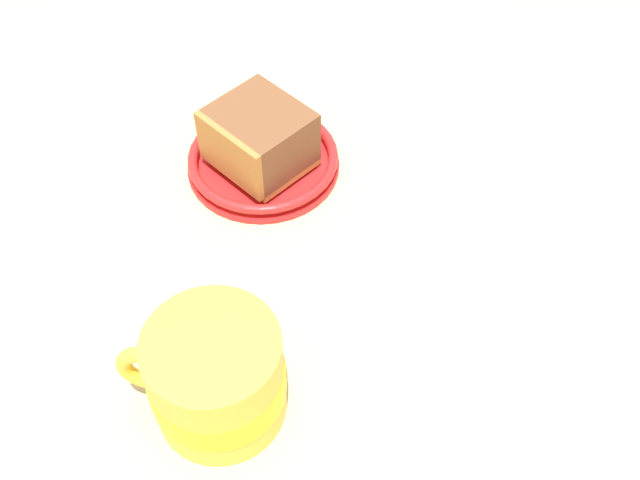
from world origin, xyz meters
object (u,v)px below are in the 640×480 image
Objects in this scene: small_plate at (263,160)px; teaspoon at (483,247)px; cake_slice at (259,138)px; tea_mug at (215,376)px.

small_plate is 22.45cm from teaspoon.
teaspoon is (6.22, 21.65, -3.66)cm from cake_slice.
cake_slice reaches higher than teaspoon.
small_plate is at bearing 145.74° from cake_slice.
cake_slice is 25.40cm from tea_mug.
teaspoon is (6.45, 21.50, -0.59)cm from small_plate.
tea_mug is at bearing 5.76° from small_plate.
tea_mug is at bearing -44.84° from teaspoon.
cake_slice is (0.23, -0.15, 3.07)cm from small_plate.
small_plate is 1.18× the size of tea_mug.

